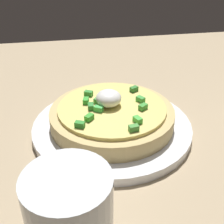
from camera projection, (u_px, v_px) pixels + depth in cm
name	position (u px, v px, depth cm)	size (l,w,h in cm)	color
dining_table	(188.00, 135.00, 47.19)	(98.77, 77.40, 3.39)	tan
plate	(112.00, 127.00, 44.99)	(24.40, 24.40, 1.36)	white
pizza	(112.00, 114.00, 43.83)	(18.82, 18.82, 5.44)	tan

